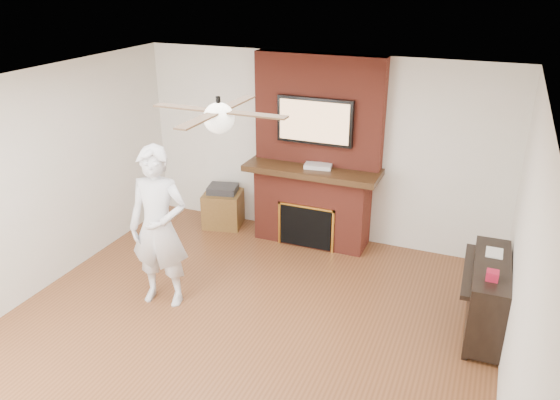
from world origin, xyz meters
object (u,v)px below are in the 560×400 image
at_px(fireplace, 314,171).
at_px(piano, 487,295).
at_px(person, 159,228).
at_px(side_table, 224,207).

bearing_deg(fireplace, piano, -29.57).
xyz_separation_m(fireplace, piano, (2.31, -1.31, -0.58)).
distance_m(person, side_table, 2.13).
distance_m(fireplace, person, 2.33).
distance_m(fireplace, piano, 2.72).
bearing_deg(side_table, person, -94.24).
distance_m(fireplace, side_table, 1.53).
bearing_deg(side_table, piano, -31.65).
height_order(person, side_table, person).
height_order(person, piano, person).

